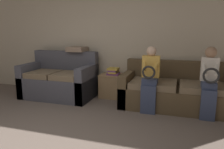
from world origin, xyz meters
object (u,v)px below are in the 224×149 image
couch_main (178,92)px  child_right_seated (209,79)px  side_shelf (113,85)px  throw_pillow (77,49)px  book_stack (113,71)px  couch_side (60,81)px  child_left_seated (150,77)px

couch_main → child_right_seated: child_right_seated is taller
side_shelf → throw_pillow: 1.15m
couch_main → book_stack: (-1.36, 0.22, 0.28)m
couch_main → child_right_seated: bearing=-38.9°
couch_side → book_stack: size_ratio=5.16×
side_shelf → book_stack: size_ratio=1.91×
book_stack → child_left_seated: bearing=-35.0°
child_left_seated → book_stack: (-0.87, 0.61, -0.06)m
couch_main → side_shelf: couch_main is taller
couch_side → side_shelf: bearing=14.9°
child_right_seated → throw_pillow: size_ratio=3.10×
child_right_seated → book_stack: child_right_seated is taller
child_left_seated → throw_pillow: (-1.73, 0.62, 0.40)m
couch_main → book_stack: couch_main is taller
couch_main → couch_side: size_ratio=1.38×
child_left_seated → child_right_seated: 0.97m
child_left_seated → couch_main: bearing=39.0°
book_stack → side_shelf: bearing=134.5°
couch_main → side_shelf: 1.39m
couch_side → throw_pillow: size_ratio=3.99×
child_left_seated → side_shelf: (-0.88, 0.62, -0.38)m
child_right_seated → book_stack: (-1.85, 0.61, -0.09)m
child_left_seated → book_stack: 1.07m
child_left_seated → side_shelf: 1.14m
side_shelf → throw_pillow: throw_pillow is taller
child_left_seated → throw_pillow: size_ratio=3.06×
couch_main → couch_side: bearing=-178.2°
child_right_seated → book_stack: bearing=161.7°
book_stack → child_right_seated: bearing=-18.3°
couch_main → throw_pillow: throw_pillow is taller
child_right_seated → side_shelf: bearing=161.6°
couch_side → side_shelf: 1.19m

